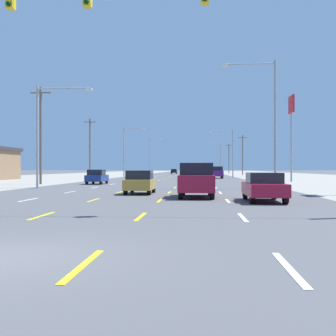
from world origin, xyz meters
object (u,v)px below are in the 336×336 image
object	(u,v)px
suv_inner_right_near	(196,180)
streetlight_left_row_0	(44,127)
suv_far_right_far	(217,172)
pole_sign_right_row_1	(291,115)
box_truck_inner_right_farther	(196,168)
streetlight_right_row_0	(270,114)
hatchback_center_turn_mid	(140,182)
streetlight_left_row_1	(126,148)
hatchback_far_left_midfar	(97,177)
sedan_inner_left_farthest	(174,171)
sedan_far_right_nearest	(264,187)
streetlight_right_row_1	(230,149)
streetlight_left_row_2	(151,153)
streetlight_right_row_2	(219,156)

from	to	relation	value
suv_inner_right_near	streetlight_left_row_0	size ratio (longest dim) A/B	0.56
suv_far_right_far	pole_sign_right_row_1	bearing A→B (deg)	-63.60
box_truck_inner_right_farther	streetlight_right_row_0	bearing A→B (deg)	-84.14
hatchback_center_turn_mid	suv_far_right_far	world-z (taller)	suv_far_right_far
streetlight_right_row_0	streetlight_left_row_1	distance (m)	48.13
hatchback_center_turn_mid	streetlight_left_row_0	world-z (taller)	streetlight_left_row_0
suv_inner_right_near	pole_sign_right_row_1	size ratio (longest dim) A/B	0.46
hatchback_far_left_midfar	pole_sign_right_row_1	distance (m)	25.63
hatchback_far_left_midfar	suv_inner_right_near	bearing A→B (deg)	-62.24
hatchback_center_turn_mid	streetlight_right_row_0	xyz separation A→B (m)	(9.76, 8.47, 5.38)
suv_far_right_far	sedan_inner_left_farthest	xyz separation A→B (m)	(-10.41, 59.74, -0.27)
suv_far_right_far	box_truck_inner_right_farther	bearing A→B (deg)	97.60
sedan_inner_left_farthest	pole_sign_right_row_1	world-z (taller)	pole_sign_right_row_1
hatchback_center_turn_mid	box_truck_inner_right_farther	size ratio (longest dim) A/B	0.54
streetlight_left_row_1	suv_inner_right_near	bearing A→B (deg)	-76.45
sedan_far_right_nearest	suv_inner_right_near	world-z (taller)	suv_inner_right_near
suv_inner_right_near	box_truck_inner_right_farther	distance (m)	73.46
streetlight_left_row_0	streetlight_right_row_1	size ratio (longest dim) A/B	1.01
streetlight_left_row_1	hatchback_far_left_midfar	bearing A→B (deg)	-85.49
hatchback_far_left_midfar	streetlight_left_row_0	bearing A→B (deg)	-106.94
pole_sign_right_row_1	streetlight_right_row_0	bearing A→B (deg)	-107.03
hatchback_center_turn_mid	streetlight_left_row_0	bearing A→B (deg)	138.32
hatchback_center_turn_mid	streetlight_left_row_1	xyz separation A→B (m)	(-9.69, 52.48, 4.67)
streetlight_left_row_2	streetlight_right_row_0	bearing A→B (deg)	-77.48
suv_far_right_far	box_truck_inner_right_farther	distance (m)	26.39
sedan_far_right_nearest	streetlight_right_row_2	bearing A→B (deg)	88.53
suv_inner_right_near	sedan_inner_left_farthest	world-z (taller)	suv_inner_right_near
streetlight_right_row_0	streetlight_right_row_1	size ratio (longest dim) A/B	1.22
streetlight_right_row_0	pole_sign_right_row_1	bearing A→B (deg)	72.97
streetlight_right_row_1	sedan_far_right_nearest	bearing A→B (deg)	-92.53
hatchback_far_left_midfar	pole_sign_right_row_1	bearing A→B (deg)	24.05
sedan_far_right_nearest	suv_far_right_far	bearing A→B (deg)	90.23
sedan_far_right_nearest	streetlight_right_row_1	xyz separation A→B (m)	(2.58, 58.49, 4.42)
streetlight_left_row_0	suv_far_right_far	bearing A→B (deg)	65.35
suv_far_right_far	streetlight_right_row_1	world-z (taller)	streetlight_right_row_1
box_truck_inner_right_farther	streetlight_left_row_2	world-z (taller)	streetlight_left_row_2
sedan_far_right_nearest	streetlight_left_row_2	xyz separation A→B (m)	(-16.89, 102.50, 5.22)
streetlight_right_row_0	streetlight_left_row_1	size ratio (longest dim) A/B	1.13
suv_inner_right_near	hatchback_center_turn_mid	size ratio (longest dim) A/B	1.26
box_truck_inner_right_farther	sedan_inner_left_farthest	world-z (taller)	box_truck_inner_right_farther
hatchback_center_turn_mid	sedan_inner_left_farthest	size ratio (longest dim) A/B	0.87
box_truck_inner_right_farther	streetlight_left_row_0	size ratio (longest dim) A/B	0.82
streetlight_right_row_0	box_truck_inner_right_farther	bearing A→B (deg)	95.86
hatchback_far_left_midfar	streetlight_left_row_2	size ratio (longest dim) A/B	0.37
box_truck_inner_right_farther	streetlight_right_row_0	world-z (taller)	streetlight_right_row_0
suv_inner_right_near	box_truck_inner_right_farther	size ratio (longest dim) A/B	0.68
suv_inner_right_near	hatchback_far_left_midfar	distance (m)	22.75
hatchback_center_turn_mid	streetlight_right_row_0	distance (m)	14.00
hatchback_far_left_midfar	streetlight_left_row_0	world-z (taller)	streetlight_left_row_0
streetlight_left_row_2	streetlight_right_row_2	world-z (taller)	streetlight_left_row_2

